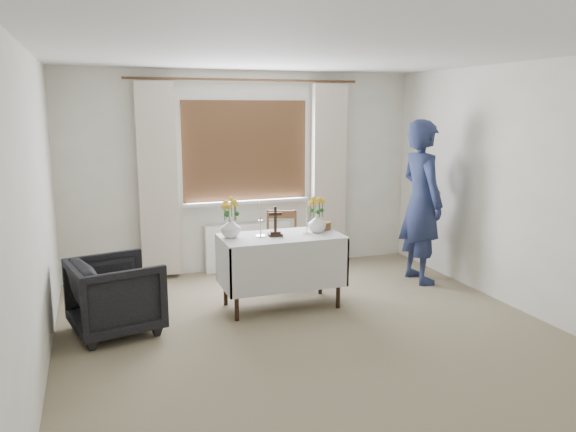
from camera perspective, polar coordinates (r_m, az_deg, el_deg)
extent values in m
plane|color=gray|center=(5.12, 3.30, -12.65)|extent=(5.00, 5.00, 0.00)
cube|color=silver|center=(5.84, -0.69, -5.64)|extent=(1.24, 0.64, 0.76)
imported|color=black|center=(5.45, -17.10, -7.74)|extent=(0.92, 0.90, 0.70)
imported|color=navy|center=(6.79, 13.41, 1.41)|extent=(0.47, 0.71, 1.92)
cube|color=white|center=(7.20, -4.08, -3.13)|extent=(1.10, 0.10, 0.60)
imported|color=white|center=(5.67, -5.85, -1.14)|extent=(0.24, 0.24, 0.21)
imported|color=white|center=(5.88, 2.96, -0.72)|extent=(0.23, 0.23, 0.20)
cylinder|color=brown|center=(6.05, 3.35, -0.96)|extent=(0.24, 0.24, 0.08)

